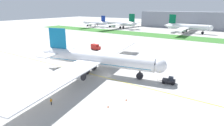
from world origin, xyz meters
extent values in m
plane|color=#ADAAA5|center=(0.00, 0.00, 0.00)|extent=(600.00, 600.00, 0.00)
cube|color=yellow|center=(0.00, -1.58, 0.00)|extent=(280.00, 0.36, 0.01)
cube|color=#38722D|center=(0.00, 103.16, 0.05)|extent=(320.00, 24.00, 0.10)
cylinder|color=white|center=(-3.81, 0.70, 5.44)|extent=(41.02, 12.91, 4.84)
cube|color=#0C6B9E|center=(-3.81, 0.70, 4.60)|extent=(39.34, 12.20, 0.58)
sphere|color=white|center=(17.52, 5.05, 5.44)|extent=(4.60, 4.60, 4.60)
cone|color=white|center=(-25.97, -3.82, 5.80)|extent=(6.04, 5.09, 4.11)
cube|color=#0C6B9E|center=(-20.63, -2.73, 11.73)|extent=(7.31, 1.94, 7.74)
cube|color=white|center=(-22.40, 1.84, 6.17)|extent=(5.95, 8.48, 0.34)
cube|color=white|center=(-20.47, -7.64, 6.17)|extent=(5.95, 8.48, 0.34)
cube|color=white|center=(-9.97, 20.68, 4.84)|extent=(16.16, 37.84, 0.39)
cube|color=white|center=(-1.65, -20.10, 4.84)|extent=(16.16, 37.84, 0.39)
cylinder|color=#B7BABF|center=(-7.12, 12.82, 3.37)|extent=(5.03, 3.53, 2.66)
cylinder|color=black|center=(-4.86, 13.28, 3.37)|extent=(0.95, 2.82, 2.79)
cylinder|color=#B7BABF|center=(-2.11, -11.75, 3.37)|extent=(5.03, 3.53, 2.66)
cylinder|color=black|center=(0.15, -11.29, 3.37)|extent=(0.95, 2.82, 2.79)
cylinder|color=black|center=(11.41, 3.80, 2.09)|extent=(0.51, 0.51, 1.87)
cylinder|color=black|center=(11.41, 3.80, 1.15)|extent=(2.46, 1.47, 2.30)
cylinder|color=black|center=(-7.52, 2.53, 2.09)|extent=(0.51, 0.51, 1.87)
cylinder|color=black|center=(-7.52, 2.53, 1.15)|extent=(2.46, 1.47, 2.30)
cylinder|color=black|center=(-6.51, -2.44, 2.09)|extent=(0.51, 0.51, 1.87)
cylinder|color=black|center=(-6.51, -2.44, 1.15)|extent=(2.46, 1.47, 2.30)
cube|color=black|center=(16.81, 4.90, 6.05)|extent=(2.38, 3.89, 0.87)
sphere|color=black|center=(-19.50, -0.08, 5.88)|extent=(0.34, 0.34, 0.34)
sphere|color=black|center=(-16.74, 0.48, 5.88)|extent=(0.34, 0.34, 0.34)
sphere|color=black|center=(-13.97, 1.05, 5.88)|extent=(0.34, 0.34, 0.34)
sphere|color=black|center=(-11.20, 1.61, 5.88)|extent=(0.34, 0.34, 0.34)
sphere|color=black|center=(-8.43, 2.17, 5.88)|extent=(0.34, 0.34, 0.34)
sphere|color=black|center=(-5.67, 2.74, 5.88)|extent=(0.34, 0.34, 0.34)
sphere|color=black|center=(-2.90, 3.30, 5.88)|extent=(0.34, 0.34, 0.34)
sphere|color=black|center=(-0.13, 3.87, 5.88)|extent=(0.34, 0.34, 0.34)
sphere|color=black|center=(2.63, 4.43, 5.88)|extent=(0.34, 0.34, 0.34)
sphere|color=black|center=(5.40, 5.00, 5.88)|extent=(0.34, 0.34, 0.34)
sphere|color=black|center=(8.17, 5.56, 5.88)|extent=(0.34, 0.34, 0.34)
sphere|color=black|center=(10.94, 6.12, 5.88)|extent=(0.34, 0.34, 0.34)
cube|color=#26262B|center=(20.65, 5.69, 0.87)|extent=(4.31, 3.02, 0.84)
cube|color=black|center=(21.23, 5.80, 1.74)|extent=(1.73, 1.98, 0.90)
cylinder|color=black|center=(17.85, 5.11, 0.60)|extent=(1.79, 0.48, 0.12)
cylinder|color=black|center=(19.53, 4.30, 0.45)|extent=(0.95, 0.52, 0.90)
cylinder|color=black|center=(19.08, 6.53, 0.45)|extent=(0.95, 0.52, 0.90)
cylinder|color=black|center=(22.23, 4.85, 0.45)|extent=(0.95, 0.52, 0.90)
cylinder|color=black|center=(21.78, 7.08, 0.45)|extent=(0.95, 0.52, 0.90)
cylinder|color=black|center=(-10.74, -14.28, 0.39)|extent=(0.11, 0.11, 0.78)
cylinder|color=#BFE519|center=(-10.75, -14.14, 1.03)|extent=(0.09, 0.09, 0.50)
cylinder|color=black|center=(-10.73, -14.46, 0.39)|extent=(0.11, 0.11, 0.78)
cylinder|color=#BFE519|center=(-10.72, -14.60, 1.03)|extent=(0.09, 0.09, 0.50)
cube|color=#BFE519|center=(-10.74, -14.37, 1.06)|extent=(0.25, 0.42, 0.55)
sphere|color=#8C6647|center=(-10.74, -14.37, 1.45)|extent=(0.21, 0.21, 0.21)
cylinder|color=black|center=(1.15, -24.22, 0.44)|extent=(0.13, 0.13, 0.88)
cylinder|color=orange|center=(1.10, -24.07, 1.16)|extent=(0.10, 0.10, 0.56)
cylinder|color=black|center=(1.22, -24.41, 0.44)|extent=(0.13, 0.13, 0.88)
cylinder|color=orange|center=(1.27, -24.56, 1.16)|extent=(0.10, 0.10, 0.56)
cube|color=orange|center=(1.19, -24.32, 1.19)|extent=(0.40, 0.52, 0.62)
sphere|color=brown|center=(1.19, -24.32, 1.64)|extent=(0.24, 0.24, 0.24)
cube|color=#F2590C|center=(13.45, -17.32, 0.01)|extent=(0.36, 0.36, 0.03)
cone|color=#F2590C|center=(13.45, -17.32, 0.31)|extent=(0.28, 0.28, 0.55)
cylinder|color=white|center=(13.45, -17.32, 0.33)|extent=(0.17, 0.17, 0.06)
cube|color=#F2590C|center=(15.34, -11.84, 0.01)|extent=(0.36, 0.36, 0.03)
cone|color=#F2590C|center=(15.34, -11.84, 0.31)|extent=(0.28, 0.28, 0.55)
cylinder|color=white|center=(15.34, -11.84, 0.33)|extent=(0.17, 0.17, 0.06)
cube|color=#B21E19|center=(-29.53, 30.16, 1.85)|extent=(4.48, 2.74, 2.79)
cube|color=#B21E19|center=(-26.81, 29.89, 1.35)|extent=(1.87, 2.39, 1.80)
cube|color=#263347|center=(-26.05, 29.82, 1.71)|extent=(0.27, 1.96, 0.79)
cylinder|color=black|center=(-26.70, 31.05, 0.45)|extent=(0.93, 0.39, 0.90)
cylinder|color=black|center=(-26.93, 28.73, 0.45)|extent=(0.93, 0.39, 0.90)
cylinder|color=black|center=(-30.48, 31.43, 0.45)|extent=(0.93, 0.39, 0.90)
cylinder|color=black|center=(-30.71, 29.11, 0.45)|extent=(0.93, 0.39, 0.90)
cylinder|color=white|center=(-110.97, 129.48, 4.64)|extent=(31.08, 4.73, 4.13)
cube|color=navy|center=(-110.97, 129.48, 3.92)|extent=(29.83, 4.38, 0.50)
sphere|color=white|center=(-127.60, 129.81, 4.64)|extent=(3.92, 3.92, 3.92)
cone|color=white|center=(-93.61, 129.14, 4.95)|extent=(4.61, 3.60, 3.51)
cube|color=navy|center=(-97.95, 129.23, 10.01)|extent=(5.59, 0.52, 6.60)
cube|color=white|center=(-97.41, 125.09, 5.26)|extent=(3.54, 6.67, 0.29)
cube|color=white|center=(-97.25, 133.34, 5.26)|extent=(3.54, 6.67, 0.29)
cube|color=white|center=(-109.73, 113.44, 4.13)|extent=(7.37, 28.03, 0.33)
cube|color=white|center=(-109.10, 145.46, 4.13)|extent=(7.37, 28.03, 0.33)
cylinder|color=#B7BABF|center=(-110.54, 119.74, 2.88)|extent=(3.96, 2.35, 2.27)
cylinder|color=black|center=(-112.50, 119.78, 2.88)|extent=(0.39, 2.39, 2.38)
cylinder|color=#B7BABF|center=(-110.15, 139.20, 2.88)|extent=(3.96, 2.35, 2.27)
cylinder|color=black|center=(-112.11, 139.24, 2.88)|extent=(0.39, 2.39, 2.38)
cylinder|color=black|center=(-122.74, 129.71, 1.78)|extent=(0.43, 0.43, 1.60)
cylinder|color=black|center=(-122.74, 129.71, 0.98)|extent=(1.98, 0.92, 1.96)
cylinder|color=black|center=(-108.53, 127.27, 1.78)|extent=(0.43, 0.43, 1.60)
cylinder|color=black|center=(-108.53, 127.27, 0.98)|extent=(1.98, 0.92, 1.96)
cylinder|color=black|center=(-108.44, 131.60, 1.78)|extent=(0.43, 0.43, 1.60)
cylinder|color=black|center=(-108.44, 131.60, 0.98)|extent=(1.98, 0.92, 1.96)
cylinder|color=white|center=(-77.33, 132.18, 5.61)|extent=(39.02, 9.40, 4.99)
cube|color=#055938|center=(-77.33, 132.18, 4.74)|extent=(37.44, 8.83, 0.60)
sphere|color=white|center=(-97.91, 134.56, 5.61)|extent=(4.74, 4.74, 4.74)
cone|color=white|center=(-55.87, 129.70, 5.99)|extent=(5.94, 4.84, 4.24)
cube|color=#055938|center=(-61.18, 130.31, 12.10)|extent=(6.98, 1.30, 7.99)
cube|color=white|center=(-60.98, 125.26, 6.36)|extent=(5.15, 8.42, 0.35)
cube|color=white|center=(-59.84, 135.18, 6.36)|extent=(5.15, 8.42, 0.35)
cube|color=white|center=(-77.69, 112.18, 4.99)|extent=(12.46, 35.58, 0.40)
cube|color=white|center=(-73.12, 151.74, 4.99)|extent=(12.46, 35.58, 0.40)
cylinder|color=#B7BABF|center=(-77.94, 120.09, 3.48)|extent=(5.03, 3.27, 2.74)
cylinder|color=black|center=(-80.30, 120.37, 3.48)|extent=(0.74, 2.91, 2.88)
cylinder|color=#B7BABF|center=(-75.17, 144.08, 3.48)|extent=(5.03, 3.27, 2.74)
cylinder|color=black|center=(-77.53, 144.36, 3.48)|extent=(0.74, 2.91, 2.88)
cylinder|color=black|center=(-91.94, 133.87, 2.15)|extent=(0.52, 0.52, 1.93)
cylinder|color=black|center=(-91.94, 133.87, 1.19)|extent=(2.48, 1.33, 2.37)
cylinder|color=black|center=(-74.55, 129.22, 2.15)|extent=(0.52, 0.52, 1.93)
cylinder|color=black|center=(-74.55, 129.22, 1.19)|extent=(2.48, 1.33, 2.37)
cylinder|color=black|center=(-73.95, 134.43, 2.15)|extent=(0.52, 0.52, 1.93)
cylinder|color=black|center=(-73.95, 134.43, 1.19)|extent=(2.48, 1.33, 2.37)
cylinder|color=white|center=(-4.58, 132.65, 5.69)|extent=(34.31, 6.22, 5.06)
cube|color=#055938|center=(-4.58, 132.65, 4.81)|extent=(32.93, 5.77, 0.61)
sphere|color=white|center=(13.88, 133.28, 5.69)|extent=(4.81, 4.81, 4.81)
cone|color=white|center=(-23.92, 131.99, 6.07)|extent=(5.71, 4.49, 4.30)
cube|color=#055938|center=(-18.92, 132.16, 12.27)|extent=(6.16, 0.72, 8.09)
cube|color=white|center=(-19.77, 137.19, 6.45)|extent=(4.03, 8.22, 0.35)
cube|color=white|center=(-19.43, 127.08, 6.45)|extent=(4.03, 8.22, 0.35)
cube|color=white|center=(-6.90, 150.48, 5.06)|extent=(8.56, 30.98, 0.40)
cube|color=white|center=(-5.68, 114.70, 5.06)|extent=(8.56, 30.98, 0.40)
cylinder|color=#B7BABF|center=(-5.64, 143.60, 3.53)|extent=(4.90, 2.94, 2.78)
cylinder|color=black|center=(-3.24, 143.68, 3.53)|extent=(0.52, 2.93, 2.92)
cylinder|color=#B7BABF|center=(-4.89, 121.65, 3.53)|extent=(4.90, 2.94, 2.78)
cylinder|color=black|center=(-2.49, 121.73, 3.53)|extent=(0.52, 2.93, 2.92)
cylinder|color=black|center=(8.39, 133.09, 2.18)|extent=(0.53, 0.53, 1.96)
cylinder|color=black|center=(8.39, 133.09, 1.20)|extent=(2.44, 1.16, 2.40)
cylinder|color=black|center=(-7.40, 135.21, 2.18)|extent=(0.53, 0.53, 1.96)
cylinder|color=black|center=(-7.40, 135.21, 1.20)|extent=(2.44, 1.16, 2.40)
cylinder|color=black|center=(-7.22, 129.90, 2.18)|extent=(0.53, 0.53, 1.96)
cylinder|color=black|center=(-7.22, 129.90, 1.20)|extent=(2.44, 1.16, 2.40)
cube|color=gray|center=(1.37, 174.19, 9.00)|extent=(135.44, 20.00, 18.00)
camera|label=1|loc=(37.50, -50.74, 23.40)|focal=30.55mm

